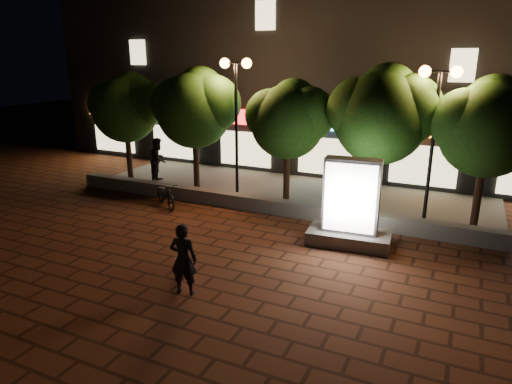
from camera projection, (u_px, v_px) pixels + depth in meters
The scene contains 16 objects.
ground at pixel (199, 252), 12.82m from camera, with size 80.00×80.00×0.00m, color #502919.
retaining_wall at pixel (259, 204), 16.21m from camera, with size 16.00×0.45×0.50m, color #64625D.
sidewalk at pixel (285, 191), 18.44m from camera, with size 16.00×5.00×0.08m, color #64625D.
building_block at pixel (334, 63), 22.62m from camera, with size 28.00×8.12×11.30m.
tree_far_left at pixel (127, 105), 19.43m from camera, with size 3.36×2.80×4.63m.
tree_left at pixel (196, 106), 17.96m from camera, with size 3.60×3.00×4.89m.
tree_mid at pixel (290, 117), 16.39m from camera, with size 3.24×2.70×4.50m.
tree_right at pixel (383, 112), 14.94m from camera, with size 3.72×3.10×5.07m.
tree_far_right at pixel (490, 124), 13.69m from camera, with size 3.48×2.90×4.76m.
street_lamp_left at pixel (236, 93), 16.77m from camera, with size 1.26×0.36×5.18m.
street_lamp_right at pixel (437, 105), 13.95m from camera, with size 1.26×0.36×4.98m.
ad_kiosk at pixel (350, 210), 13.10m from camera, with size 2.48×1.40×2.59m.
scooter_pink at pixel (181, 258), 11.37m from camera, with size 0.43×1.51×0.91m, color pink.
rider at pixel (183, 259), 10.37m from camera, with size 0.64×0.42×1.74m, color black.
scooter_parked at pixel (166, 194), 16.64m from camera, with size 0.59×1.71×0.90m, color black.
pedestrian at pixel (158, 160), 19.58m from camera, with size 0.92×0.72×1.90m, color black.
Camera 1 is at (6.48, -9.97, 5.35)m, focal length 31.76 mm.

